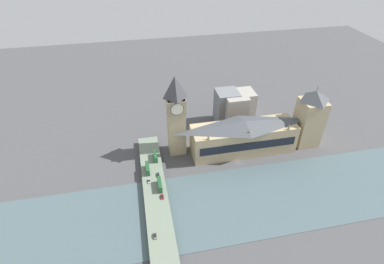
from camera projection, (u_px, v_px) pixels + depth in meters
ground_plane at (238, 163)px, 229.85m from camera, size 600.00×600.00×0.00m
river_water at (256, 199)px, 200.76m from camera, size 61.16×360.00×0.30m
parliament_hall at (243, 136)px, 234.15m from camera, size 23.11×81.81×28.60m
clock_tower at (176, 114)px, 221.71m from camera, size 14.01×14.01×65.68m
victoria_tower at (310, 118)px, 237.21m from camera, size 18.42×18.42×52.10m
road_bridge at (158, 211)px, 188.02m from camera, size 154.32×15.67×4.63m
double_decker_bus_lead at (148, 168)px, 214.46m from camera, size 11.29×2.52×4.99m
double_decker_bus_mid at (160, 184)px, 201.51m from camera, size 11.59×2.57×4.98m
double_decker_bus_rear at (155, 156)px, 225.64m from camera, size 10.88×2.65×4.68m
car_northbound_lead at (162, 197)px, 195.52m from camera, size 4.18×1.92×1.32m
car_northbound_tail at (158, 175)px, 212.00m from camera, size 4.56×1.83×1.27m
car_southbound_lead at (155, 236)px, 171.58m from camera, size 4.31×1.80×1.46m
car_southbound_mid at (149, 181)px, 207.00m from camera, size 4.33×1.78×1.25m
city_block_west at (226, 107)px, 267.97m from camera, size 19.39×19.19×30.54m
city_block_center at (246, 102)px, 284.13m from camera, size 20.04×14.62×21.71m
city_block_east at (235, 110)px, 264.59m from camera, size 22.09×19.35×29.79m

